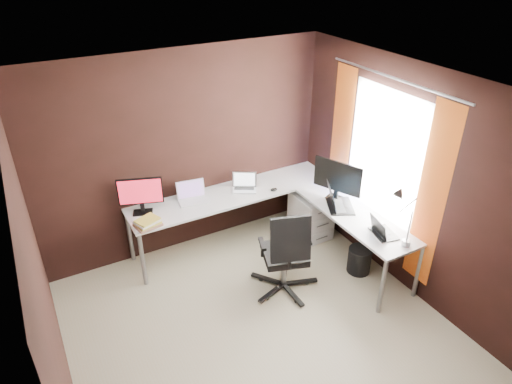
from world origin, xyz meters
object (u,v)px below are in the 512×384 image
laptop_black_small (382,231)px  desk_lamp (403,211)px  monitor_left (141,194)px  laptop_silver (244,186)px  wastebasket (359,260)px  laptop_black_big (337,202)px  monitor_right (338,178)px  laptop_white (192,196)px  drawer_pedestal (311,215)px  office_chair (285,267)px  book_stack (148,223)px

laptop_black_small → desk_lamp: (0.02, -0.21, 0.36)m
monitor_left → laptop_silver: 1.30m
laptop_silver → desk_lamp: bearing=-34.9°
wastebasket → monitor_left: bearing=147.3°
monitor_left → laptop_black_big: 2.28m
monitor_right → laptop_white: size_ratio=1.53×
laptop_white → wastebasket: 2.15m
drawer_pedestal → office_chair: size_ratio=0.56×
laptop_black_big → office_chair: 1.00m
laptop_black_big → office_chair: office_chair is taller
desk_lamp → office_chair: size_ratio=0.60×
laptop_silver → laptop_black_small: (0.82, -1.60, -0.00)m
monitor_left → desk_lamp: desk_lamp is taller
laptop_black_big → office_chair: (-0.85, -0.23, -0.47)m
monitor_left → book_stack: 0.37m
monitor_right → laptop_black_small: (-0.03, -0.83, -0.24)m
laptop_silver → office_chair: (-0.10, -1.14, -0.46)m
office_chair → laptop_black_small: bearing=-8.2°
desk_lamp → laptop_black_small: bearing=83.4°
drawer_pedestal → book_stack: (-2.11, 0.15, 0.47)m
laptop_black_big → book_stack: size_ratio=1.61×
laptop_white → laptop_black_big: (1.43, -0.98, 0.01)m
laptop_silver → desk_lamp: 2.03m
desk_lamp → monitor_right: bearing=77.4°
monitor_left → laptop_black_big: bearing=-6.3°
laptop_black_big → book_stack: bearing=99.2°
wastebasket → laptop_silver: bearing=123.6°
laptop_white → drawer_pedestal: bearing=-8.6°
office_chair → wastebasket: (0.96, -0.15, -0.16)m
drawer_pedestal → monitor_left: monitor_left is taller
office_chair → monitor_left: bearing=152.5°
laptop_silver → office_chair: size_ratio=0.35×
drawer_pedestal → monitor_left: bearing=167.6°
drawer_pedestal → monitor_right: size_ratio=1.05×
laptop_silver → wastebasket: laptop_silver is taller
monitor_left → monitor_right: size_ratio=0.85×
laptop_silver → laptop_white: bearing=-155.3°
drawer_pedestal → office_chair: 1.17m
laptop_silver → office_chair: bearing=-64.6°
monitor_right → book_stack: 2.25m
wastebasket → laptop_black_small: bearing=-97.5°
laptop_white → office_chair: 1.42m
drawer_pedestal → office_chair: bearing=-139.1°
monitor_left → laptop_white: monitor_left is taller
laptop_white → office_chair: (0.58, -1.21, -0.46)m
monitor_right → desk_lamp: size_ratio=0.89×
drawer_pedestal → monitor_right: (0.06, -0.39, 0.72)m
laptop_black_small → book_stack: (-2.14, 1.38, -0.00)m
laptop_white → wastebasket: laptop_white is taller
laptop_white → desk_lamp: desk_lamp is taller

